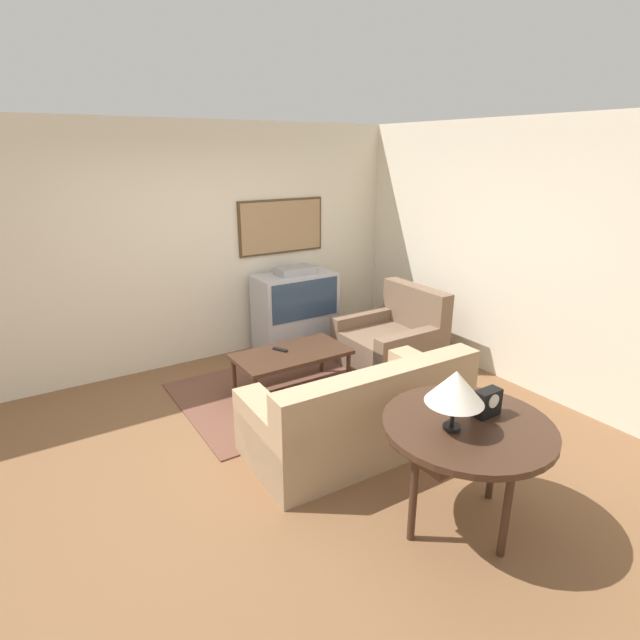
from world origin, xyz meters
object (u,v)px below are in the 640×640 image
couch (360,416)px  table_lamp (455,387)px  tv (295,311)px  coffee_table (292,356)px  armchair (392,342)px  console_table (468,433)px  mantel_clock (487,403)px

couch → table_lamp: 1.31m
tv → coffee_table: bearing=-121.8°
couch → armchair: bearing=-137.3°
armchair → coffee_table: size_ratio=0.85×
console_table → mantel_clock: size_ratio=5.99×
console_table → table_lamp: size_ratio=2.76×
armchair → table_lamp: table_lamp is taller
couch → coffee_table: size_ratio=1.62×
console_table → mantel_clock: mantel_clock is taller
coffee_table → table_lamp: 2.34m
mantel_clock → table_lamp: bearing=179.9°
table_lamp → couch: bearing=83.6°
couch → coffee_table: 1.18m
table_lamp → mantel_clock: size_ratio=2.17×
couch → mantel_clock: 1.22m
tv → console_table: size_ratio=0.98×
tv → mantel_clock: 3.34m
armchair → mantel_clock: bearing=-26.9°
couch → armchair: size_ratio=1.89×
mantel_clock → coffee_table: bearing=94.6°
mantel_clock → couch: bearing=100.3°
tv → console_table: (-0.63, -3.29, 0.20)m
tv → table_lamp: (-0.78, -3.28, 0.55)m
tv → couch: size_ratio=0.57×
armchair → console_table: size_ratio=0.91×
armchair → coffee_table: bearing=-89.8°
coffee_table → table_lamp: size_ratio=2.94×
armchair → mantel_clock: mantel_clock is taller
armchair → console_table: 2.65m
armchair → mantel_clock: 2.59m
tv → armchair: (0.69, -1.03, -0.22)m
tv → couch: tv is taller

